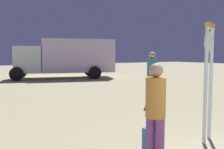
% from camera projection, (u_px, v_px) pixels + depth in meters
% --- Properties ---
extents(standing_clock, '(0.44, 0.24, 2.35)m').
position_uv_depth(standing_clock, '(208.00, 70.00, 4.80)').
color(standing_clock, white).
rests_on(standing_clock, ground_plane).
extents(person_near_clock, '(0.31, 0.31, 1.61)m').
position_uv_depth(person_near_clock, '(155.00, 110.00, 3.71)').
color(person_near_clock, '#824989').
rests_on(person_near_clock, ground_plane).
extents(backpack, '(0.29, 0.20, 0.43)m').
position_uv_depth(backpack, '(151.00, 139.00, 4.38)').
color(backpack, teal).
rests_on(backpack, ground_plane).
extents(person_distant, '(0.35, 0.35, 1.83)m').
position_uv_depth(person_distant, '(152.00, 75.00, 8.57)').
color(person_distant, gold).
rests_on(person_distant, ground_plane).
extents(box_truck_near, '(7.62, 4.60, 2.83)m').
position_uv_depth(box_truck_near, '(68.00, 57.00, 17.85)').
color(box_truck_near, silver).
rests_on(box_truck_near, ground_plane).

